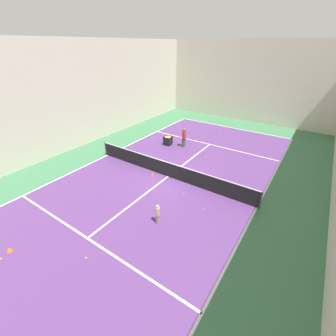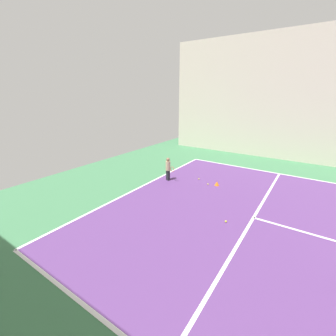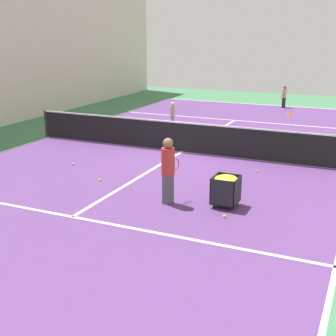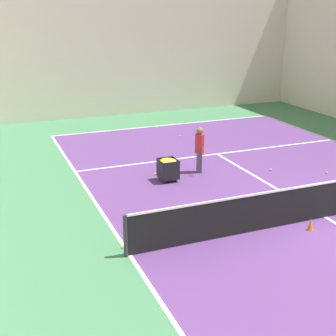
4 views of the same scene
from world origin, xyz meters
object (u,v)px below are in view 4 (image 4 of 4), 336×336
coach_at_net (200,147)px  training_cone_0 (311,224)px  tennis_net (327,199)px  ball_cart (168,165)px

coach_at_net → training_cone_0: bearing=24.2°
tennis_net → training_cone_0: tennis_net is taller
tennis_net → coach_at_net: bearing=108.9°
tennis_net → coach_at_net: coach_at_net is taller
tennis_net → coach_at_net: 5.07m
tennis_net → ball_cart: 5.32m
coach_at_net → training_cone_0: (0.73, -5.27, -0.78)m
ball_cart → training_cone_0: bearing=-66.9°
tennis_net → ball_cart: tennis_net is taller
tennis_net → coach_at_net: (-1.63, 4.78, 0.39)m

